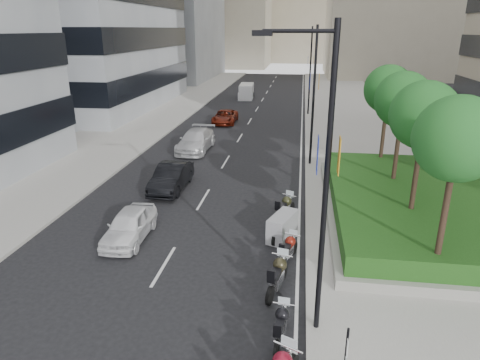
% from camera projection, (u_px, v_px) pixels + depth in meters
% --- Properties ---
extents(ground, '(160.00, 160.00, 0.00)m').
position_uv_depth(ground, '(171.00, 339.00, 12.78)').
color(ground, black).
rests_on(ground, ground).
extents(sidewalk_right, '(10.00, 100.00, 0.15)m').
position_uv_depth(sidewalk_right, '(360.00, 128.00, 39.55)').
color(sidewalk_right, '#9E9B93').
rests_on(sidewalk_right, ground).
extents(sidewalk_left, '(8.00, 100.00, 0.15)m').
position_uv_depth(sidewalk_left, '(142.00, 121.00, 42.35)').
color(sidewalk_left, '#9E9B93').
rests_on(sidewalk_left, ground).
extents(lane_edge, '(0.12, 100.00, 0.01)m').
position_uv_depth(lane_edge, '(302.00, 127.00, 40.28)').
color(lane_edge, silver).
rests_on(lane_edge, ground).
extents(lane_centre, '(0.12, 100.00, 0.01)m').
position_uv_depth(lane_centre, '(247.00, 125.00, 40.97)').
color(lane_centre, silver).
rests_on(lane_centre, ground).
extents(planter, '(10.00, 14.00, 0.40)m').
position_uv_depth(planter, '(431.00, 213.00, 20.66)').
color(planter, gray).
rests_on(planter, sidewalk_right).
extents(hedge, '(9.40, 13.40, 0.80)m').
position_uv_depth(hedge, '(433.00, 201.00, 20.46)').
color(hedge, '#193C11').
rests_on(hedge, planter).
extents(tree_0, '(2.80, 2.80, 6.30)m').
position_uv_depth(tree_0, '(457.00, 140.00, 13.57)').
color(tree_0, '#332319').
rests_on(tree_0, planter).
extents(tree_1, '(2.80, 2.80, 6.30)m').
position_uv_depth(tree_1, '(424.00, 116.00, 17.30)').
color(tree_1, '#332319').
rests_on(tree_1, planter).
extents(tree_2, '(2.80, 2.80, 6.30)m').
position_uv_depth(tree_2, '(403.00, 100.00, 21.03)').
color(tree_2, '#332319').
rests_on(tree_2, planter).
extents(tree_3, '(2.80, 2.80, 6.30)m').
position_uv_depth(tree_3, '(388.00, 90.00, 24.76)').
color(tree_3, '#332319').
rests_on(tree_3, planter).
extents(lamp_post_0, '(2.34, 0.45, 9.00)m').
position_uv_depth(lamp_post_0, '(321.00, 174.00, 11.47)').
color(lamp_post_0, black).
rests_on(lamp_post_0, ground).
extents(lamp_post_1, '(2.34, 0.45, 9.00)m').
position_uv_depth(lamp_post_1, '(311.00, 90.00, 27.33)').
color(lamp_post_1, black).
rests_on(lamp_post_1, ground).
extents(lamp_post_2, '(2.34, 0.45, 9.00)m').
position_uv_depth(lamp_post_2, '(309.00, 67.00, 44.13)').
color(lamp_post_2, black).
rests_on(lamp_post_2, ground).
extents(motorcycle_2, '(0.66, 1.98, 0.99)m').
position_uv_depth(motorcycle_2, '(281.00, 326.00, 12.53)').
color(motorcycle_2, black).
rests_on(motorcycle_2, ground).
extents(motorcycle_3, '(0.84, 2.28, 1.15)m').
position_uv_depth(motorcycle_3, '(278.00, 275.00, 14.96)').
color(motorcycle_3, black).
rests_on(motorcycle_3, ground).
extents(motorcycle_4, '(0.86, 1.90, 0.99)m').
position_uv_depth(motorcycle_4, '(288.00, 249.00, 16.89)').
color(motorcycle_4, black).
rests_on(motorcycle_4, ground).
extents(motorcycle_5, '(1.35, 2.02, 1.14)m').
position_uv_depth(motorcycle_5, '(282.00, 227.00, 18.71)').
color(motorcycle_5, black).
rests_on(motorcycle_5, ground).
extents(motorcycle_6, '(1.06, 2.06, 1.09)m').
position_uv_depth(motorcycle_6, '(284.00, 208.00, 20.65)').
color(motorcycle_6, black).
rests_on(motorcycle_6, ground).
extents(car_a, '(1.67, 3.96, 1.34)m').
position_uv_depth(car_a, '(129.00, 225.00, 18.62)').
color(car_a, white).
rests_on(car_a, ground).
extents(car_b, '(1.59, 4.47, 1.47)m').
position_uv_depth(car_b, '(171.00, 177.00, 24.44)').
color(car_b, black).
rests_on(car_b, ground).
extents(car_c, '(2.29, 5.38, 1.55)m').
position_uv_depth(car_c, '(196.00, 140.00, 32.33)').
color(car_c, silver).
rests_on(car_c, ground).
extents(car_d, '(2.15, 4.60, 1.27)m').
position_uv_depth(car_d, '(225.00, 117.00, 41.72)').
color(car_d, '#62180B').
rests_on(car_d, ground).
extents(delivery_van, '(1.95, 4.56, 1.88)m').
position_uv_depth(delivery_van, '(246.00, 92.00, 56.32)').
color(delivery_van, white).
rests_on(delivery_van, ground).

